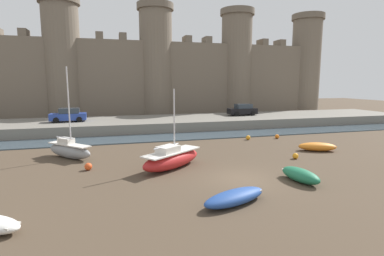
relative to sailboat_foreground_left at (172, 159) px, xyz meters
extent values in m
plane|color=#4C3D2D|center=(3.73, -3.45, -0.68)|extent=(160.00, 160.00, 0.00)
cube|color=#3D4C56|center=(3.73, 11.57, -0.63)|extent=(80.00, 4.50, 0.10)
cube|color=slate|center=(3.73, 18.82, -0.07)|extent=(68.60, 10.00, 1.23)
cube|color=#706354|center=(3.73, 29.86, 5.49)|extent=(56.60, 2.80, 12.35)
cylinder|color=#706354|center=(-10.42, 29.86, 7.94)|extent=(5.22, 5.22, 17.26)
cylinder|color=#675B4D|center=(-10.42, 29.86, 17.07)|extent=(5.84, 5.84, 1.00)
cylinder|color=#706354|center=(3.73, 29.86, 7.94)|extent=(5.22, 5.22, 17.26)
cylinder|color=#675B4D|center=(3.73, 29.86, 17.07)|extent=(5.84, 5.84, 1.00)
cylinder|color=#706354|center=(17.88, 29.86, 7.94)|extent=(5.22, 5.22, 17.26)
cylinder|color=#675B4D|center=(17.88, 29.86, 17.07)|extent=(5.84, 5.84, 1.00)
cylinder|color=#706354|center=(32.03, 29.86, 7.94)|extent=(5.22, 5.22, 17.26)
cylinder|color=#675B4D|center=(32.03, 29.86, 17.07)|extent=(5.84, 5.84, 1.00)
cube|color=#6A5E4F|center=(-15.36, 29.86, 12.22)|extent=(1.10, 2.52, 1.10)
cube|color=#6A5E4F|center=(-4.95, 29.86, 12.22)|extent=(1.10, 2.52, 1.10)
cube|color=#6A5E4F|center=(-1.48, 29.86, 12.22)|extent=(1.10, 2.52, 1.10)
cube|color=#6A5E4F|center=(8.93, 29.86, 12.22)|extent=(1.10, 2.52, 1.10)
cube|color=#6A5E4F|center=(12.41, 29.86, 12.22)|extent=(1.10, 2.52, 1.10)
cube|color=#6A5E4F|center=(22.82, 29.86, 12.22)|extent=(1.10, 2.52, 1.10)
cube|color=#6A5E4F|center=(26.29, 29.86, 12.22)|extent=(1.10, 2.52, 1.10)
ellipsoid|color=red|center=(0.02, 0.01, -0.09)|extent=(5.22, 4.46, 1.20)
cube|color=silver|center=(0.02, 0.01, 0.47)|extent=(4.57, 3.88, 0.08)
cube|color=silver|center=(-0.30, -0.22, 0.73)|extent=(1.81, 1.72, 0.44)
cylinder|color=silver|center=(0.23, 0.17, 2.64)|extent=(0.10, 0.10, 4.26)
cylinder|color=silver|center=(-0.41, -0.30, 0.96)|extent=(1.97, 1.50, 0.08)
cube|color=beige|center=(-7.85, -7.33, -0.29)|extent=(0.57, 0.70, 0.08)
ellipsoid|color=gray|center=(-7.13, 4.93, -0.12)|extent=(3.94, 4.10, 1.14)
cube|color=silver|center=(-7.13, 4.93, 0.41)|extent=(3.45, 3.58, 0.08)
cube|color=silver|center=(-7.36, 5.18, 0.67)|extent=(1.39, 1.41, 0.44)
cylinder|color=silver|center=(-6.97, 4.76, 3.41)|extent=(0.10, 0.10, 5.92)
cylinder|color=silver|center=(-7.44, 5.27, 0.90)|extent=(1.49, 1.57, 0.08)
ellipsoid|color=orange|center=(13.23, 1.83, -0.31)|extent=(3.40, 2.36, 0.74)
ellipsoid|color=gold|center=(13.23, 1.83, -0.25)|extent=(2.77, 1.89, 0.41)
cube|color=beige|center=(13.01, 1.92, -0.21)|extent=(0.59, 1.03, 0.06)
cube|color=beige|center=(14.38, 1.35, -0.23)|extent=(0.52, 0.73, 0.08)
ellipsoid|color=#1E6B47|center=(6.82, -4.81, -0.29)|extent=(1.54, 3.01, 0.79)
ellipsoid|color=#339266|center=(6.82, -4.81, -0.23)|extent=(1.22, 2.46, 0.44)
cube|color=beige|center=(6.85, -5.03, -0.19)|extent=(0.99, 0.34, 0.06)
cube|color=beige|center=(6.66, -3.70, -0.21)|extent=(0.66, 0.37, 0.08)
ellipsoid|color=#234793|center=(1.69, -6.84, -0.34)|extent=(3.92, 2.43, 0.68)
ellipsoid|color=blue|center=(1.69, -6.84, -0.28)|extent=(3.20, 1.95, 0.37)
cube|color=beige|center=(1.43, -6.94, -0.24)|extent=(0.55, 1.04, 0.06)
cube|color=beige|center=(3.06, -6.34, -0.26)|extent=(0.49, 0.73, 0.08)
sphere|color=orange|center=(13.02, 7.91, -0.46)|extent=(0.45, 0.45, 0.45)
sphere|color=orange|center=(9.76, 8.10, -0.45)|extent=(0.47, 0.47, 0.47)
sphere|color=#E04C1E|center=(-5.53, 1.08, -0.43)|extent=(0.50, 0.50, 0.50)
sphere|color=orange|center=(9.79, -0.03, -0.46)|extent=(0.45, 0.45, 0.45)
cube|color=black|center=(14.43, 19.59, 1.14)|extent=(4.14, 1.81, 0.80)
cube|color=#2D3842|center=(14.58, 19.60, 1.84)|extent=(2.29, 1.55, 0.64)
cylinder|color=black|center=(13.18, 18.71, 0.86)|extent=(0.64, 0.20, 0.64)
cylinder|color=black|center=(13.14, 20.41, 0.86)|extent=(0.64, 0.20, 0.64)
cylinder|color=black|center=(15.72, 18.78, 0.86)|extent=(0.64, 0.20, 0.64)
cylinder|color=black|center=(15.68, 20.47, 0.86)|extent=(0.64, 0.20, 0.64)
cube|color=#263F99|center=(-8.75, 18.64, 1.14)|extent=(4.14, 1.81, 0.80)
cube|color=#2D3842|center=(-8.60, 18.65, 1.84)|extent=(2.29, 1.55, 0.64)
cylinder|color=black|center=(-10.00, 17.76, 0.86)|extent=(0.64, 0.20, 0.64)
cylinder|color=black|center=(-10.04, 19.46, 0.86)|extent=(0.64, 0.20, 0.64)
cylinder|color=black|center=(-7.46, 17.83, 0.86)|extent=(0.64, 0.20, 0.64)
cylinder|color=black|center=(-7.50, 19.53, 0.86)|extent=(0.64, 0.20, 0.64)
camera|label=1|loc=(-4.05, -19.65, 5.18)|focal=28.00mm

